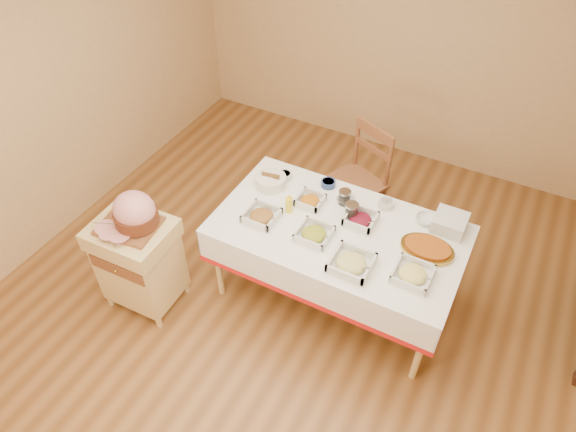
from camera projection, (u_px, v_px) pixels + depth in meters
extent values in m
plane|color=brown|center=(284.00, 305.00, 4.18)|extent=(5.00, 5.00, 0.00)
plane|color=tan|center=(407.00, 35.00, 4.89)|extent=(4.50, 0.00, 4.50)
plane|color=tan|center=(32.00, 97.00, 4.05)|extent=(0.00, 5.00, 5.00)
cube|color=#DEBF7A|center=(338.00, 231.00, 3.76)|extent=(1.80, 1.00, 0.04)
cylinder|color=#DEBF7A|center=(218.00, 264.00, 4.03)|extent=(0.05, 0.05, 0.71)
cylinder|color=#DEBF7A|center=(271.00, 201.00, 4.57)|extent=(0.05, 0.05, 0.71)
cylinder|color=#DEBF7A|center=(420.00, 349.00, 3.47)|extent=(0.05, 0.05, 0.71)
cylinder|color=#DEBF7A|center=(453.00, 266.00, 4.01)|extent=(0.05, 0.05, 0.71)
cube|color=white|center=(339.00, 229.00, 3.75)|extent=(1.82, 1.02, 0.01)
cube|color=#DEBF7A|center=(141.00, 267.00, 3.98)|extent=(0.55, 0.46, 0.57)
cube|color=#DEBF7A|center=(132.00, 234.00, 3.73)|extent=(0.59, 0.50, 0.14)
cube|color=brown|center=(116.00, 270.00, 3.70)|extent=(0.48, 0.03, 0.11)
sphere|color=#B38D32|center=(115.00, 271.00, 3.69)|extent=(0.03, 0.03, 0.03)
cylinder|color=#DEBF7A|center=(111.00, 299.00, 4.16)|extent=(0.05, 0.05, 0.10)
cylinder|color=#DEBF7A|center=(142.00, 267.00, 4.41)|extent=(0.05, 0.05, 0.10)
cylinder|color=#DEBF7A|center=(158.00, 322.00, 4.00)|extent=(0.05, 0.05, 0.10)
cylinder|color=#DEBF7A|center=(187.00, 288.00, 4.25)|extent=(0.05, 0.05, 0.10)
cube|color=brown|center=(354.00, 184.00, 4.51)|extent=(0.59, 0.58, 0.03)
cylinder|color=brown|center=(321.00, 203.00, 4.72)|extent=(0.04, 0.04, 0.49)
cylinder|color=brown|center=(352.00, 186.00, 4.89)|extent=(0.04, 0.04, 0.49)
cylinder|color=brown|center=(350.00, 227.00, 4.49)|extent=(0.04, 0.04, 0.49)
cylinder|color=brown|center=(381.00, 208.00, 4.67)|extent=(0.04, 0.04, 0.49)
cylinder|color=brown|center=(357.00, 143.00, 4.55)|extent=(0.04, 0.04, 0.52)
cylinder|color=brown|center=(389.00, 164.00, 4.32)|extent=(0.04, 0.04, 0.52)
cube|color=brown|center=(375.00, 132.00, 4.28)|extent=(0.39, 0.20, 0.10)
cube|color=brown|center=(129.00, 226.00, 3.67)|extent=(0.41, 0.33, 0.03)
ellipsoid|color=#D78B8B|center=(134.00, 210.00, 3.58)|extent=(0.31, 0.28, 0.26)
cylinder|color=#592814|center=(136.00, 217.00, 3.63)|extent=(0.31, 0.31, 0.10)
cube|color=silver|center=(107.00, 236.00, 3.57)|extent=(0.26, 0.12, 0.00)
cylinder|color=silver|center=(115.00, 224.00, 3.65)|extent=(0.30, 0.09, 0.01)
cube|color=silver|center=(262.00, 218.00, 3.81)|extent=(0.24, 0.24, 0.01)
ellipsoid|color=red|center=(261.00, 216.00, 3.79)|extent=(0.18, 0.18, 0.06)
cylinder|color=silver|center=(266.00, 220.00, 3.76)|extent=(0.14, 0.01, 0.10)
cube|color=silver|center=(314.00, 236.00, 3.68)|extent=(0.24, 0.24, 0.01)
ellipsoid|color=gold|center=(314.00, 234.00, 3.66)|extent=(0.18, 0.18, 0.06)
cylinder|color=silver|center=(319.00, 238.00, 3.63)|extent=(0.13, 0.01, 0.10)
cube|color=silver|center=(351.00, 266.00, 3.47)|extent=(0.27, 0.27, 0.02)
ellipsoid|color=#D2CE70|center=(351.00, 263.00, 3.45)|extent=(0.21, 0.21, 0.07)
cylinder|color=silver|center=(358.00, 269.00, 3.41)|extent=(0.15, 0.01, 0.11)
cube|color=silver|center=(412.00, 276.00, 3.41)|extent=(0.25, 0.25, 0.01)
ellipsoid|color=#E3D56B|center=(413.00, 274.00, 3.39)|extent=(0.19, 0.19, 0.07)
cylinder|color=silver|center=(420.00, 280.00, 3.35)|extent=(0.13, 0.01, 0.09)
cube|color=silver|center=(310.00, 203.00, 3.94)|extent=(0.20, 0.20, 0.01)
ellipsoid|color=#C36B0E|center=(310.00, 201.00, 3.93)|extent=(0.15, 0.15, 0.05)
cylinder|color=silver|center=(314.00, 204.00, 3.89)|extent=(0.13, 0.01, 0.09)
cube|color=silver|center=(360.00, 222.00, 3.78)|extent=(0.22, 0.22, 0.01)
ellipsoid|color=maroon|center=(361.00, 220.00, 3.77)|extent=(0.17, 0.17, 0.06)
cylinder|color=silver|center=(366.00, 223.00, 3.74)|extent=(0.14, 0.01, 0.10)
cylinder|color=silver|center=(285.00, 176.00, 4.15)|extent=(0.12, 0.12, 0.05)
cylinder|color=black|center=(285.00, 174.00, 4.13)|extent=(0.09, 0.09, 0.02)
cylinder|color=navy|center=(328.00, 183.00, 4.08)|extent=(0.12, 0.12, 0.05)
cylinder|color=maroon|center=(328.00, 182.00, 4.07)|extent=(0.09, 0.09, 0.02)
cylinder|color=silver|center=(386.00, 204.00, 3.90)|extent=(0.12, 0.12, 0.06)
cylinder|color=#C36B0E|center=(386.00, 202.00, 3.88)|extent=(0.10, 0.10, 0.02)
imported|color=silver|center=(346.00, 199.00, 3.95)|extent=(0.14, 0.14, 0.03)
imported|color=silver|center=(426.00, 219.00, 3.78)|extent=(0.16, 0.16, 0.05)
cylinder|color=silver|center=(345.00, 198.00, 3.91)|extent=(0.09, 0.09, 0.11)
cylinder|color=silver|center=(345.00, 192.00, 3.86)|extent=(0.10, 0.10, 0.01)
cylinder|color=black|center=(344.00, 199.00, 3.92)|extent=(0.08, 0.08, 0.08)
cylinder|color=silver|center=(351.00, 212.00, 3.79)|extent=(0.10, 0.10, 0.12)
cylinder|color=silver|center=(352.00, 205.00, 3.75)|extent=(0.10, 0.10, 0.01)
cylinder|color=black|center=(351.00, 213.00, 3.80)|extent=(0.08, 0.08, 0.08)
cylinder|color=yellow|center=(289.00, 205.00, 3.83)|extent=(0.05, 0.05, 0.13)
cone|color=yellow|center=(289.00, 196.00, 3.78)|extent=(0.03, 0.03, 0.03)
cylinder|color=silver|center=(271.00, 181.00, 4.07)|extent=(0.24, 0.24, 0.09)
cube|color=silver|center=(448.00, 228.00, 3.74)|extent=(0.23, 0.23, 0.01)
cube|color=silver|center=(449.00, 226.00, 3.73)|extent=(0.23, 0.23, 0.01)
cube|color=silver|center=(449.00, 225.00, 3.72)|extent=(0.23, 0.23, 0.01)
cube|color=silver|center=(450.00, 223.00, 3.71)|extent=(0.23, 0.23, 0.01)
cube|color=silver|center=(450.00, 222.00, 3.70)|extent=(0.23, 0.23, 0.01)
cube|color=silver|center=(450.00, 221.00, 3.69)|extent=(0.23, 0.23, 0.01)
cube|color=silver|center=(451.00, 219.00, 3.68)|extent=(0.23, 0.23, 0.01)
cube|color=silver|center=(451.00, 218.00, 3.67)|extent=(0.23, 0.23, 0.01)
ellipsoid|color=#B38D32|center=(427.00, 249.00, 3.57)|extent=(0.38, 0.27, 0.03)
ellipsoid|color=#9B4910|center=(427.00, 248.00, 3.56)|extent=(0.32, 0.23, 0.04)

